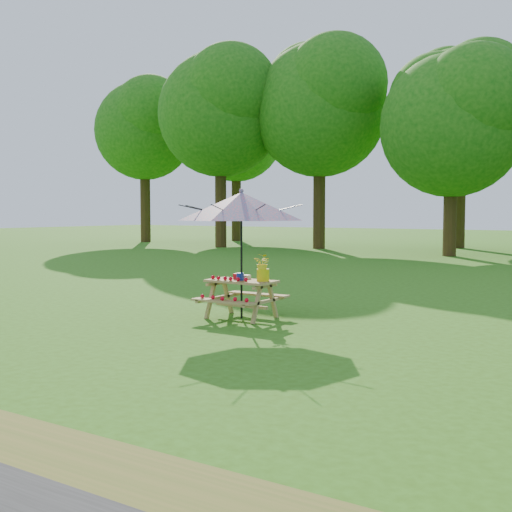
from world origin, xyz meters
The scene contains 6 objects.
ground centered at (0.00, 0.00, 0.00)m, with size 120.00×120.00×0.00m, color #346713.
picnic_table centered at (-4.28, 3.32, 0.33)m, with size 1.20×1.32×0.67m.
patio_umbrella centered at (-4.28, 3.32, 1.95)m, with size 2.56×2.56×2.25m.
produce_bins centered at (-4.32, 3.36, 0.72)m, with size 0.28×0.40×0.13m.
tomatoes_row centered at (-4.43, 3.14, 0.71)m, with size 0.77×0.13×0.07m, color red, non-canonical shape.
flower_bucket centered at (-3.86, 3.36, 0.92)m, with size 0.29×0.25×0.47m.
Camera 1 is at (1.93, -5.86, 1.86)m, focal length 45.00 mm.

